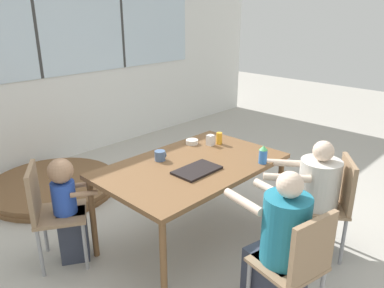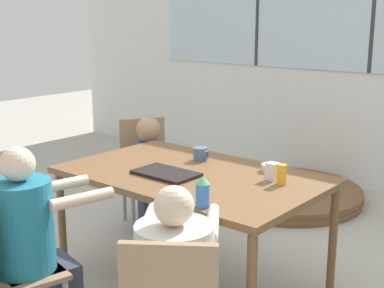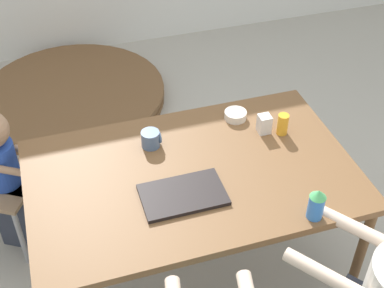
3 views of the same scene
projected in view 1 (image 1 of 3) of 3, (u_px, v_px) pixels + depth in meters
name	position (u px, v px, depth m)	size (l,w,h in m)	color
ground_plane	(192.00, 240.00, 3.48)	(16.00, 16.00, 0.00)	#B2ADA3
wall_back_with_windows	(38.00, 58.00, 4.76)	(8.40, 0.08, 2.80)	silver
dining_table	(192.00, 170.00, 3.23)	(1.58, 0.98, 0.77)	brown
chair_for_woman_green_shirt	(334.00, 198.00, 3.14)	(0.56, 0.56, 0.88)	#937556
chair_for_man_blue_shirt	(299.00, 261.00, 2.37)	(0.47, 0.47, 0.88)	#937556
chair_for_toddler	(48.00, 207.00, 3.01)	(0.55, 0.55, 0.88)	#937556
person_woman_green_shirt	(311.00, 204.00, 3.19)	(0.63, 0.69, 1.03)	#333847
person_man_blue_shirt	(279.00, 252.00, 2.51)	(0.41, 0.61, 1.10)	#333847
person_toddler	(68.00, 211.00, 3.07)	(0.39, 0.34, 0.93)	#333847
food_tray_dark	(197.00, 170.00, 3.06)	(0.39, 0.24, 0.02)	black
coffee_mug	(160.00, 156.00, 3.27)	(0.10, 0.09, 0.09)	slate
sippy_cup	(263.00, 154.00, 3.20)	(0.07, 0.07, 0.16)	blue
juice_glass	(219.00, 138.00, 3.66)	(0.06, 0.06, 0.12)	gold
milk_carton_small	(210.00, 140.00, 3.62)	(0.06, 0.06, 0.10)	silver
bowl_white_shallow	(192.00, 142.00, 3.67)	(0.12, 0.12, 0.04)	silver
folded_table_stack	(53.00, 186.00, 4.39)	(1.46, 1.46, 0.12)	brown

